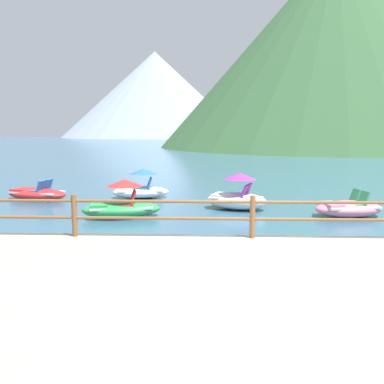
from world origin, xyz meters
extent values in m
plane|color=#38607A|center=(0.00, 40.00, 0.00)|extent=(200.00, 200.00, 0.00)
cube|color=#A39989|center=(0.00, -2.20, 0.20)|extent=(28.00, 8.00, 0.40)
cylinder|color=brown|center=(-3.97, 1.55, 0.88)|extent=(0.12, 0.12, 0.95)
cylinder|color=brown|center=(0.00, 1.55, 0.88)|extent=(0.12, 0.12, 0.95)
cylinder|color=brown|center=(0.00, 1.55, 1.21)|extent=(23.80, 0.07, 0.07)
cylinder|color=brown|center=(0.00, 1.55, 0.83)|extent=(23.80, 0.07, 0.07)
ellipsoid|color=pink|center=(3.54, 5.85, 0.26)|extent=(2.42, 1.68, 0.51)
cube|color=silver|center=(3.54, 5.85, 0.35)|extent=(1.90, 1.36, 0.06)
cube|color=#339956|center=(3.65, 6.13, 0.42)|extent=(0.47, 0.47, 0.08)
cube|color=#339956|center=(3.82, 6.17, 0.64)|extent=(0.28, 0.43, 0.43)
cube|color=#339956|center=(3.75, 5.64, 0.42)|extent=(0.47, 0.47, 0.08)
cube|color=#339956|center=(3.93, 5.67, 0.64)|extent=(0.28, 0.43, 0.43)
cube|color=pink|center=(2.94, 5.73, 0.41)|extent=(0.66, 0.96, 0.12)
ellipsoid|color=red|center=(-7.80, 8.70, 0.23)|extent=(2.76, 1.79, 0.45)
cube|color=silver|center=(-7.80, 8.70, 0.31)|extent=(2.16, 1.44, 0.06)
cube|color=blue|center=(-7.55, 8.88, 0.38)|extent=(0.49, 0.49, 0.08)
cube|color=blue|center=(-7.38, 8.84, 0.60)|extent=(0.30, 0.44, 0.43)
cube|color=blue|center=(-7.67, 8.42, 0.38)|extent=(0.49, 0.49, 0.08)
cube|color=blue|center=(-7.50, 8.37, 0.60)|extent=(0.30, 0.44, 0.43)
cube|color=red|center=(-8.47, 8.87, 0.37)|extent=(0.75, 0.95, 0.12)
ellipsoid|color=white|center=(-3.72, 9.27, 0.24)|extent=(2.45, 1.54, 0.48)
cube|color=silver|center=(-3.72, 9.27, 0.32)|extent=(1.92, 1.25, 0.06)
cube|color=blue|center=(-3.59, 9.54, 0.39)|extent=(0.46, 0.46, 0.08)
cube|color=blue|center=(-3.41, 9.57, 0.61)|extent=(0.27, 0.43, 0.43)
cube|color=blue|center=(-3.52, 9.06, 0.39)|extent=(0.46, 0.46, 0.08)
cube|color=blue|center=(-3.34, 9.09, 0.61)|extent=(0.27, 0.43, 0.43)
cube|color=white|center=(-4.35, 9.18, 0.38)|extent=(0.63, 0.91, 0.12)
cone|color=blue|center=(-3.61, 9.29, 1.09)|extent=(1.30, 1.30, 0.22)
ellipsoid|color=green|center=(-3.75, 5.52, 0.25)|extent=(2.68, 1.70, 0.50)
cube|color=silver|center=(-3.75, 5.52, 0.34)|extent=(2.10, 1.37, 0.06)
cube|color=red|center=(-3.61, 5.79, 0.41)|extent=(0.47, 0.47, 0.08)
cube|color=red|center=(-3.44, 5.83, 0.63)|extent=(0.28, 0.43, 0.43)
cube|color=red|center=(-3.51, 5.32, 0.41)|extent=(0.47, 0.47, 0.08)
cube|color=red|center=(-3.34, 5.36, 0.63)|extent=(0.28, 0.43, 0.43)
cube|color=green|center=(-4.41, 5.38, 0.40)|extent=(0.71, 0.94, 0.12)
cone|color=red|center=(-3.62, 5.54, 1.11)|extent=(1.36, 1.36, 0.22)
ellipsoid|color=white|center=(0.03, 6.98, 0.30)|extent=(2.44, 1.86, 0.59)
cube|color=silver|center=(0.03, 6.98, 0.40)|extent=(1.92, 1.50, 0.06)
cube|color=purple|center=(0.26, 7.15, 0.47)|extent=(0.51, 0.51, 0.08)
cube|color=purple|center=(0.43, 7.09, 0.69)|extent=(0.33, 0.45, 0.43)
cube|color=purple|center=(0.10, 6.70, 0.47)|extent=(0.51, 0.51, 0.08)
cube|color=purple|center=(0.27, 6.64, 0.69)|extent=(0.33, 0.45, 0.43)
cube|color=white|center=(-0.53, 7.19, 0.46)|extent=(0.73, 0.95, 0.12)
cone|color=purple|center=(0.13, 6.95, 1.17)|extent=(1.46, 1.46, 0.22)
cone|color=#386038|center=(18.16, 60.06, 15.09)|extent=(53.32, 53.32, 30.19)
cone|color=#386038|center=(7.49, 66.06, 9.06)|extent=(29.33, 29.33, 18.11)
cone|color=#93A3B7|center=(-19.43, 139.62, 14.52)|extent=(63.86, 63.86, 29.04)
camera|label=1|loc=(-0.99, -7.48, 2.78)|focal=39.06mm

